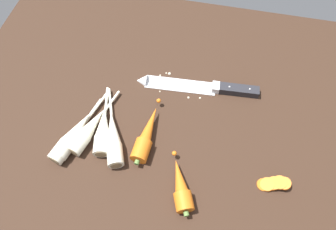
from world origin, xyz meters
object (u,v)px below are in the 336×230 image
object	(u,v)px
whole_carrot_second	(181,187)
parsnip_mid_right	(73,136)
parsnip_back	(73,136)
parsnip_outer	(103,130)
parsnip_mid_left	(113,138)
parsnip_front	(89,130)
carrot_slice_stack	(274,184)
chefs_knife	(195,86)
whole_carrot	(147,135)

from	to	relation	value
whole_carrot_second	parsnip_mid_right	xyz separation A→B (cm)	(-29.27, 7.24, -0.12)
parsnip_back	parsnip_outer	world-z (taller)	same
parsnip_mid_left	parsnip_outer	size ratio (longest dim) A/B	1.10
parsnip_front	parsnip_mid_right	distance (cm)	4.10
parsnip_mid_left	carrot_slice_stack	size ratio (longest dim) A/B	2.94
chefs_knife	parsnip_outer	size ratio (longest dim) A/B	1.70
parsnip_front	parsnip_mid_right	xyz separation A→B (cm)	(-3.35, -2.37, -0.00)
whole_carrot	parsnip_mid_left	bearing A→B (deg)	-163.16
chefs_knife	whole_carrot_second	distance (cm)	30.02
parsnip_front	parsnip_mid_left	size ratio (longest dim) A/B	0.93
chefs_knife	parsnip_mid_right	bearing A→B (deg)	-140.63
parsnip_front	parsnip_mid_left	distance (cm)	6.90
whole_carrot_second	parsnip_mid_right	bearing A→B (deg)	166.11
parsnip_mid_left	parsnip_mid_right	bearing A→B (deg)	-170.72
parsnip_mid_left	parsnip_back	size ratio (longest dim) A/B	1.18
parsnip_mid_right	parsnip_outer	bearing A→B (deg)	23.94
chefs_knife	parsnip_mid_left	distance (cm)	27.37
whole_carrot	parsnip_mid_left	size ratio (longest dim) A/B	0.86
whole_carrot	carrot_slice_stack	size ratio (longest dim) A/B	2.54
parsnip_mid_left	parsnip_mid_right	distance (cm)	10.35
chefs_knife	parsnip_mid_right	size ratio (longest dim) A/B	1.51
whole_carrot	parsnip_front	xyz separation A→B (cm)	(-14.91, -1.73, -0.12)
chefs_knife	whole_carrot	size ratio (longest dim) A/B	1.79
whole_carrot	parsnip_outer	xyz separation A→B (cm)	(-11.28, -1.00, -0.12)
parsnip_front	carrot_slice_stack	size ratio (longest dim) A/B	2.73
parsnip_back	parsnip_mid_right	bearing A→B (deg)	132.60
parsnip_mid_left	whole_carrot_second	bearing A→B (deg)	-25.05
whole_carrot_second	parsnip_outer	xyz separation A→B (cm)	(-22.28, 10.34, -0.12)
whole_carrot_second	parsnip_front	distance (cm)	27.64
chefs_knife	parsnip_outer	xyz separation A→B (cm)	(-20.69, -19.60, 1.33)
parsnip_back	carrot_slice_stack	size ratio (longest dim) A/B	2.50
chefs_knife	parsnip_mid_left	bearing A→B (deg)	-129.69
carrot_slice_stack	parsnip_mid_left	bearing A→B (deg)	175.39
parsnip_mid_right	carrot_slice_stack	bearing A→B (deg)	-1.79
chefs_knife	parsnip_front	size ratio (longest dim) A/B	1.67
whole_carrot_second	parsnip_mid_right	world-z (taller)	whole_carrot_second
whole_carrot	parsnip_mid_right	size ratio (longest dim) A/B	0.84
parsnip_mid_right	carrot_slice_stack	distance (cm)	50.58
whole_carrot_second	parsnip_mid_left	distance (cm)	21.04
whole_carrot_second	parsnip_back	world-z (taller)	whole_carrot_second
whole_carrot	parsnip_mid_right	world-z (taller)	whole_carrot
parsnip_outer	whole_carrot	bearing A→B (deg)	5.09
chefs_knife	parsnip_outer	bearing A→B (deg)	-136.54
whole_carrot_second	parsnip_outer	size ratio (longest dim) A/B	0.73
whole_carrot	carrot_slice_stack	xyz separation A→B (cm)	(32.28, -5.69, -1.14)
whole_carrot_second	parsnip_outer	world-z (taller)	whole_carrot_second
whole_carrot_second	carrot_slice_stack	world-z (taller)	whole_carrot_second
chefs_knife	carrot_slice_stack	distance (cm)	33.36
parsnip_back	parsnip_outer	xyz separation A→B (cm)	(6.94, 3.15, -0.00)
whole_carrot	parsnip_back	size ratio (longest dim) A/B	1.02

